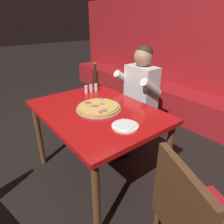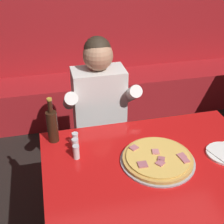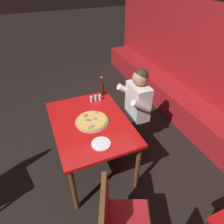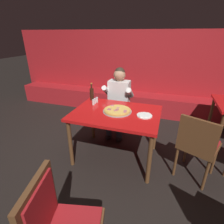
{
  "view_description": "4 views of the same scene",
  "coord_description": "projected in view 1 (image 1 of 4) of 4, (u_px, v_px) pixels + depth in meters",
  "views": [
    {
      "loc": [
        1.4,
        -0.91,
        1.55
      ],
      "look_at": [
        0.17,
        0.05,
        0.8
      ],
      "focal_mm": 32.0,
      "sensor_mm": 36.0,
      "label": 1
    },
    {
      "loc": [
        -0.54,
        -1.23,
        1.91
      ],
      "look_at": [
        -0.18,
        0.3,
        0.97
      ],
      "focal_mm": 50.0,
      "sensor_mm": 36.0,
      "label": 2
    },
    {
      "loc": [
        1.85,
        -0.48,
        2.35
      ],
      "look_at": [
        0.02,
        0.29,
        0.86
      ],
      "focal_mm": 32.0,
      "sensor_mm": 36.0,
      "label": 3
    },
    {
      "loc": [
        0.66,
        -2.19,
        1.81
      ],
      "look_at": [
        -0.07,
        0.04,
        0.75
      ],
      "focal_mm": 28.0,
      "sensor_mm": 36.0,
      "label": 4
    }
  ],
  "objects": [
    {
      "name": "beer_bottle",
      "position": [
        96.0,
        78.0,
        2.36
      ],
      "size": [
        0.07,
        0.07,
        0.29
      ],
      "color": "black",
      "rests_on": "main_dining_table"
    },
    {
      "name": "booth_wall_panel",
      "position": [
        217.0,
        61.0,
        2.97
      ],
      "size": [
        6.8,
        0.16,
        1.9
      ],
      "primitive_type": "cube",
      "color": "#A3191E",
      "rests_on": "ground_plane"
    },
    {
      "name": "diner_seated_blue_shirt",
      "position": [
        136.0,
        95.0,
        2.37
      ],
      "size": [
        0.53,
        0.53,
        1.27
      ],
      "color": "black",
      "rests_on": "ground_plane"
    },
    {
      "name": "booth_bench",
      "position": [
        197.0,
        111.0,
        3.1
      ],
      "size": [
        6.46,
        0.48,
        0.46
      ],
      "primitive_type": "cube",
      "color": "#A3191E",
      "rests_on": "ground_plane"
    },
    {
      "name": "pizza",
      "position": [
        99.0,
        107.0,
        1.83
      ],
      "size": [
        0.42,
        0.42,
        0.05
      ],
      "color": "#9E9EA3",
      "rests_on": "main_dining_table"
    },
    {
      "name": "shaker_red_pepper_flakes",
      "position": [
        96.0,
        88.0,
        2.26
      ],
      "size": [
        0.04,
        0.04,
        0.09
      ],
      "color": "silver",
      "rests_on": "main_dining_table"
    },
    {
      "name": "shaker_parmesan",
      "position": [
        91.0,
        89.0,
        2.24
      ],
      "size": [
        0.04,
        0.04,
        0.09
      ],
      "color": "silver",
      "rests_on": "main_dining_table"
    },
    {
      "name": "main_dining_table",
      "position": [
        97.0,
        118.0,
        1.87
      ],
      "size": [
        1.24,
        0.91,
        0.78
      ],
      "color": "brown",
      "rests_on": "ground_plane"
    },
    {
      "name": "ground_plane",
      "position": [
        99.0,
        174.0,
        2.17
      ],
      "size": [
        24.0,
        24.0,
        0.0
      ],
      "primitive_type": "plane",
      "color": "black"
    },
    {
      "name": "plate_white_paper",
      "position": [
        125.0,
        126.0,
        1.53
      ],
      "size": [
        0.21,
        0.21,
        0.02
      ],
      "color": "white",
      "rests_on": "main_dining_table"
    },
    {
      "name": "shaker_oregano",
      "position": [
        86.0,
        90.0,
        2.2
      ],
      "size": [
        0.04,
        0.04,
        0.09
      ],
      "color": "silver",
      "rests_on": "main_dining_table"
    },
    {
      "name": "dining_chair_by_booth",
      "position": [
        196.0,
        220.0,
        1.07
      ],
      "size": [
        0.58,
        0.58,
        0.93
      ],
      "color": "brown",
      "rests_on": "ground_plane"
    }
  ]
}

